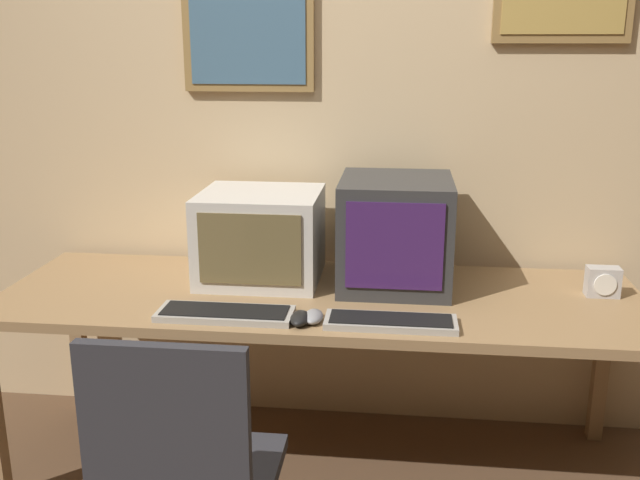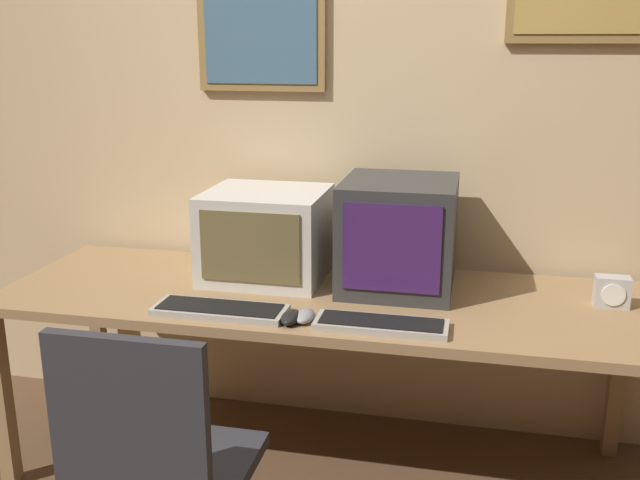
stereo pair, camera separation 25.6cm
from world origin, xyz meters
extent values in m
cube|color=#D1B284|center=(0.00, 1.21, 1.30)|extent=(8.00, 0.05, 2.60)
cube|color=olive|center=(-0.34, 1.17, 1.64)|extent=(0.53, 0.02, 0.43)
cube|color=#42667F|center=(-0.34, 1.16, 1.64)|extent=(0.46, 0.01, 0.37)
cube|color=#99754C|center=(0.00, 0.75, 0.71)|extent=(2.35, 0.79, 0.04)
cube|color=#99754C|center=(-1.13, 0.40, 0.35)|extent=(0.06, 0.06, 0.69)
cube|color=#99754C|center=(-1.13, 1.10, 0.35)|extent=(0.06, 0.06, 0.69)
cube|color=#99754C|center=(1.13, 1.10, 0.35)|extent=(0.06, 0.06, 0.69)
cube|color=beige|center=(-0.25, 0.90, 0.90)|extent=(0.46, 0.42, 0.34)
cube|color=brown|center=(-0.25, 0.69, 0.91)|extent=(0.37, 0.01, 0.26)
cube|color=#333333|center=(0.27, 0.89, 0.93)|extent=(0.41, 0.44, 0.41)
cube|color=#3D1E56|center=(0.27, 0.67, 0.94)|extent=(0.34, 0.01, 0.31)
cube|color=#A8A399|center=(-0.29, 0.48, 0.74)|extent=(0.46, 0.16, 0.02)
cube|color=black|center=(-0.29, 0.48, 0.75)|extent=(0.42, 0.13, 0.00)
cube|color=#A8A399|center=(0.26, 0.47, 0.74)|extent=(0.43, 0.14, 0.02)
cube|color=black|center=(0.26, 0.47, 0.75)|extent=(0.40, 0.12, 0.00)
ellipsoid|color=gray|center=(0.01, 0.47, 0.74)|extent=(0.06, 0.11, 0.04)
ellipsoid|color=black|center=(-0.03, 0.45, 0.75)|extent=(0.06, 0.12, 0.04)
cube|color=#B7B2AD|center=(1.02, 0.84, 0.78)|extent=(0.12, 0.06, 0.11)
cylinder|color=white|center=(1.02, 0.80, 0.78)|extent=(0.08, 0.01, 0.08)
cube|color=#2D2D33|center=(-0.26, -0.04, 0.46)|extent=(0.45, 0.45, 0.04)
cube|color=#2D2D33|center=(-0.26, -0.25, 0.71)|extent=(0.41, 0.04, 0.47)
camera|label=1|loc=(0.28, -1.71, 1.62)|focal=40.00mm
camera|label=2|loc=(0.53, -1.66, 1.62)|focal=40.00mm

